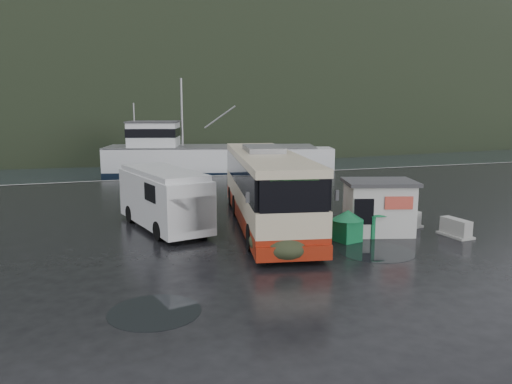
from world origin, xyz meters
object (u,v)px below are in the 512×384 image
object	(u,v)px
coach_bus	(266,224)
dome_tent	(278,258)
waste_bin_left	(347,241)
waste_bin_right	(373,236)
white_van	(165,228)
jersey_barrier_a	(406,225)
jersey_barrier_b	(455,236)
fishing_trawler	(211,164)
ticket_kiosk	(378,233)

from	to	relation	value
coach_bus	dome_tent	size ratio (longest dim) A/B	4.40
waste_bin_left	waste_bin_right	distance (m)	1.64
white_van	dome_tent	world-z (taller)	white_van
coach_bus	waste_bin_right	bearing A→B (deg)	-31.82
coach_bus	waste_bin_right	distance (m)	5.19
waste_bin_left	jersey_barrier_a	bearing A→B (deg)	21.59
dome_tent	jersey_barrier_b	distance (m)	8.57
waste_bin_left	jersey_barrier_b	bearing A→B (deg)	-9.51
coach_bus	waste_bin_left	size ratio (longest dim) A/B	9.77
coach_bus	jersey_barrier_b	size ratio (longest dim) A/B	8.44
jersey_barrier_a	jersey_barrier_b	size ratio (longest dim) A/B	0.97
jersey_barrier_b	dome_tent	bearing A→B (deg)	-177.23
jersey_barrier_a	fishing_trawler	distance (m)	28.58
dome_tent	coach_bus	bearing A→B (deg)	74.90
coach_bus	dome_tent	world-z (taller)	coach_bus
white_van	ticket_kiosk	xyz separation A→B (m)	(9.02, -4.09, 0.00)
white_van	ticket_kiosk	bearing A→B (deg)	-36.81
waste_bin_right	dome_tent	world-z (taller)	waste_bin_right
jersey_barrier_a	jersey_barrier_b	distance (m)	2.59
coach_bus	white_van	bearing A→B (deg)	-179.18
waste_bin_left	dome_tent	distance (m)	3.83
coach_bus	ticket_kiosk	size ratio (longest dim) A/B	4.28
waste_bin_right	jersey_barrier_a	xyz separation A→B (m)	(2.52, 1.17, 0.00)
dome_tent	waste_bin_left	bearing A→B (deg)	18.90
waste_bin_left	jersey_barrier_b	size ratio (longest dim) A/B	0.86
waste_bin_left	fishing_trawler	bearing A→B (deg)	87.28
fishing_trawler	waste_bin_right	bearing A→B (deg)	-73.08
coach_bus	waste_bin_right	size ratio (longest dim) A/B	9.23
coach_bus	waste_bin_right	xyz separation A→B (m)	(3.79, -3.55, 0.00)
coach_bus	white_van	world-z (taller)	coach_bus
waste_bin_right	dome_tent	size ratio (longest dim) A/B	0.48
coach_bus	dome_tent	bearing A→B (deg)	-93.82
ticket_kiosk	jersey_barrier_b	size ratio (longest dim) A/B	1.97
white_van	jersey_barrier_a	xyz separation A→B (m)	(11.11, -3.26, 0.00)
coach_bus	fishing_trawler	size ratio (longest dim) A/B	0.55
dome_tent	jersey_barrier_b	bearing A→B (deg)	2.77
fishing_trawler	coach_bus	bearing A→B (deg)	-81.32
white_van	jersey_barrier_a	bearing A→B (deg)	-28.78
waste_bin_left	ticket_kiosk	world-z (taller)	ticket_kiosk
white_van	jersey_barrier_b	size ratio (longest dim) A/B	4.28
dome_tent	jersey_barrier_b	size ratio (longest dim) A/B	1.92
waste_bin_left	jersey_barrier_b	distance (m)	5.01
waste_bin_left	waste_bin_right	bearing A→B (deg)	15.92
waste_bin_right	fishing_trawler	distance (m)	29.63
dome_tent	jersey_barrier_a	xyz separation A→B (m)	(7.72, 2.86, 0.00)
coach_bus	jersey_barrier_a	world-z (taller)	coach_bus
dome_tent	ticket_kiosk	size ratio (longest dim) A/B	0.97
jersey_barrier_b	fishing_trawler	size ratio (longest dim) A/B	0.06
waste_bin_right	fishing_trawler	size ratio (longest dim) A/B	0.06
fishing_trawler	dome_tent	bearing A→B (deg)	-82.54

